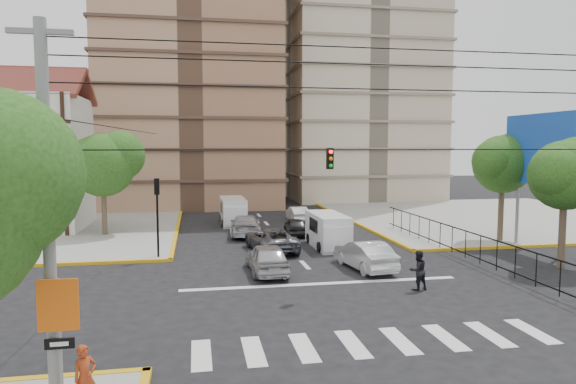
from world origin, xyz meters
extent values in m
plane|color=black|center=(0.00, 0.00, 0.00)|extent=(160.00, 160.00, 0.00)
cube|color=gray|center=(-20.00, 20.00, 0.07)|extent=(26.00, 26.00, 0.15)
cube|color=gray|center=(20.00, 20.00, 0.07)|extent=(26.00, 26.00, 0.15)
cube|color=silver|center=(0.00, -6.00, 0.01)|extent=(12.00, 2.40, 0.01)
cube|color=silver|center=(0.00, 1.20, 0.01)|extent=(13.00, 0.40, 0.01)
cube|color=silver|center=(-19.00, 20.00, 5.00)|extent=(10.00, 8.00, 10.00)
cube|color=maroon|center=(-19.00, 18.10, 10.90)|extent=(10.80, 4.25, 2.65)
cube|color=maroon|center=(-19.00, 21.90, 10.90)|extent=(10.80, 4.25, 2.65)
cylinder|color=slate|center=(14.50, 4.00, 2.15)|extent=(0.20, 0.20, 4.00)
cylinder|color=slate|center=(14.50, 8.00, 2.15)|extent=(0.20, 0.20, 4.00)
cube|color=silver|center=(14.50, 6.00, 6.15)|extent=(0.25, 6.00, 4.00)
cube|color=blue|center=(14.30, 6.00, 6.15)|extent=(0.08, 6.20, 4.20)
cylinder|color=#473828|center=(13.00, 2.00, 2.10)|extent=(0.36, 0.36, 4.20)
sphere|color=#1D4714|center=(13.00, 2.00, 4.84)|extent=(3.60, 3.60, 3.60)
sphere|color=#1D4714|center=(12.28, 1.70, 5.03)|extent=(2.70, 2.70, 2.70)
cylinder|color=#473828|center=(14.00, 9.00, 2.24)|extent=(0.36, 0.36, 4.48)
sphere|color=#1D4714|center=(14.00, 9.00, 5.16)|extent=(3.80, 3.80, 3.80)
sphere|color=#1D4714|center=(14.95, 9.30, 5.73)|extent=(3.04, 3.04, 3.04)
sphere|color=#1D4714|center=(13.24, 8.70, 5.35)|extent=(2.85, 2.85, 2.85)
cylinder|color=#473828|center=(-12.00, 16.00, 2.10)|extent=(0.36, 0.36, 4.20)
sphere|color=#1D4714|center=(-12.00, 16.00, 5.00)|extent=(4.40, 4.40, 4.40)
sphere|color=#1D4714|center=(-10.90, 16.30, 5.67)|extent=(3.52, 3.52, 3.52)
sphere|color=#1D4714|center=(-12.88, 15.70, 5.22)|extent=(3.30, 3.30, 3.30)
cylinder|color=black|center=(-7.80, 7.80, 1.90)|extent=(0.12, 0.12, 3.50)
cube|color=black|center=(-7.80, 7.80, 4.10)|extent=(0.28, 0.22, 0.90)
sphere|color=#FF0C0C|center=(-7.80, 7.80, 4.40)|extent=(0.17, 0.17, 0.17)
cube|color=black|center=(0.00, 0.00, 5.80)|extent=(0.28, 0.22, 0.90)
cylinder|color=black|center=(0.00, -9.00, 6.25)|extent=(18.00, 0.03, 0.03)
cylinder|color=slate|center=(-9.00, -9.00, 4.65)|extent=(0.28, 0.28, 9.00)
cube|color=slate|center=(-9.00, -9.00, 8.85)|extent=(1.40, 0.12, 0.12)
cylinder|color=slate|center=(-8.80, -9.20, 1.75)|extent=(0.08, 0.08, 3.20)
cube|color=#E5590C|center=(-8.80, -9.25, 2.75)|extent=(0.90, 0.06, 1.20)
cube|color=black|center=(-8.80, -9.25, 1.85)|extent=(0.65, 0.05, 0.25)
cube|color=silver|center=(2.43, 9.49, 1.05)|extent=(1.91, 4.60, 2.10)
cube|color=silver|center=(2.43, 7.66, 0.91)|extent=(1.76, 1.13, 1.46)
cube|color=black|center=(2.43, 7.34, 1.42)|extent=(1.69, 0.13, 0.82)
cylinder|color=black|center=(1.56, 8.03, 0.32)|extent=(0.25, 0.64, 0.64)
cylinder|color=black|center=(3.30, 8.03, 0.32)|extent=(0.25, 0.64, 0.64)
cylinder|color=black|center=(1.56, 10.95, 0.32)|extent=(0.25, 0.64, 0.64)
cylinder|color=black|center=(3.30, 10.95, 0.32)|extent=(0.25, 0.64, 0.64)
cube|color=silver|center=(-2.74, 19.96, 1.07)|extent=(1.93, 4.68, 2.14)
cube|color=silver|center=(-2.74, 18.10, 0.93)|extent=(1.78, 1.14, 1.49)
cube|color=black|center=(-2.74, 17.77, 1.44)|extent=(1.72, 0.12, 0.84)
cylinder|color=black|center=(-3.62, 18.47, 0.33)|extent=(0.25, 0.65, 0.65)
cylinder|color=black|center=(-1.85, 18.47, 0.33)|extent=(0.25, 0.65, 0.65)
cylinder|color=black|center=(-3.62, 21.45, 0.33)|extent=(0.25, 0.65, 0.65)
cylinder|color=black|center=(-1.85, 21.45, 0.33)|extent=(0.25, 0.65, 0.65)
imported|color=#AAA9AE|center=(-2.22, 3.66, 0.76)|extent=(1.89, 4.49, 1.51)
imported|color=silver|center=(2.83, 3.55, 0.74)|extent=(2.21, 4.70, 1.49)
imported|color=#53555A|center=(-1.24, 8.94, 0.71)|extent=(2.98, 5.38, 1.42)
imported|color=#ADADB2|center=(-2.26, 14.57, 0.74)|extent=(2.55, 5.30, 1.49)
imported|color=#242426|center=(1.30, 14.18, 0.62)|extent=(1.77, 3.77, 1.25)
imported|color=white|center=(2.72, 20.68, 0.63)|extent=(1.41, 3.86, 1.27)
imported|color=#A13918|center=(-8.32, -9.07, 0.93)|extent=(0.68, 0.65, 1.56)
imported|color=black|center=(3.90, -0.53, 0.88)|extent=(0.98, 0.84, 1.76)
camera|label=1|loc=(-5.69, -21.32, 6.34)|focal=32.00mm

